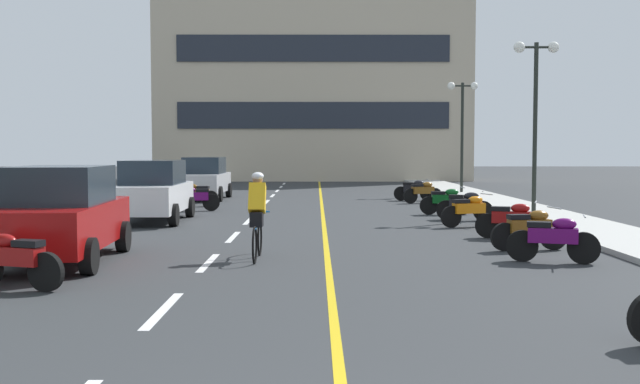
{
  "coord_description": "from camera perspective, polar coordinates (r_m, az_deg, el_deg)",
  "views": [
    {
      "loc": [
        0.03,
        -3.39,
        2.11
      ],
      "look_at": [
        0.13,
        15.65,
        1.01
      ],
      "focal_mm": 40.23,
      "sensor_mm": 36.0,
      "label": 1
    }
  ],
  "objects": [
    {
      "name": "lane_dash_5",
      "position": [
        25.55,
        -4.87,
        -1.42
      ],
      "size": [
        0.14,
        2.2,
        0.01
      ],
      "primitive_type": "cube",
      "color": "silver",
      "rests_on": "ground"
    },
    {
      "name": "motorcycle_6",
      "position": [
        20.2,
        11.79,
        -1.4
      ],
      "size": [
        1.65,
        0.77,
        0.92
      ],
      "color": "black",
      "rests_on": "ground"
    },
    {
      "name": "lane_dash_6",
      "position": [
        29.53,
        -4.26,
        -0.78
      ],
      "size": [
        0.14,
        2.2,
        0.01
      ],
      "primitive_type": "cube",
      "color": "silver",
      "rests_on": "ground"
    },
    {
      "name": "motorcycle_11",
      "position": [
        28.99,
        8.2,
        0.05
      ],
      "size": [
        1.64,
        0.79,
        0.92
      ],
      "color": "black",
      "rests_on": "ground"
    },
    {
      "name": "motorcycle_9",
      "position": [
        25.27,
        -9.93,
        -0.44
      ],
      "size": [
        1.69,
        0.63,
        0.92
      ],
      "color": "black",
      "rests_on": "ground"
    },
    {
      "name": "motorcycle_10",
      "position": [
        27.47,
        -9.8,
        -0.14
      ],
      "size": [
        1.7,
        0.6,
        0.92
      ],
      "color": "black",
      "rests_on": "ground"
    },
    {
      "name": "parked_car_mid",
      "position": [
        21.81,
        -13.11,
        0.09
      ],
      "size": [
        1.97,
        4.22,
        1.82
      ],
      "color": "black",
      "rests_on": "ground"
    },
    {
      "name": "street_lamp_mid",
      "position": [
        24.32,
        16.79,
        7.86
      ],
      "size": [
        1.46,
        0.36,
        5.48
      ],
      "color": "black",
      "rests_on": "curb_right"
    },
    {
      "name": "street_lamp_far",
      "position": [
        35.03,
        11.26,
        6.26
      ],
      "size": [
        1.46,
        0.36,
        5.24
      ],
      "color": "black",
      "rests_on": "curb_right"
    },
    {
      "name": "motorcycle_3",
      "position": [
        14.16,
        18.08,
        -3.49
      ],
      "size": [
        1.65,
        0.76,
        0.92
      ],
      "color": "black",
      "rests_on": "ground"
    },
    {
      "name": "motorcycle_4",
      "position": [
        15.75,
        16.36,
        -2.79
      ],
      "size": [
        1.7,
        0.6,
        0.92
      ],
      "color": "black",
      "rests_on": "ground"
    },
    {
      "name": "lane_dash_8",
      "position": [
        37.5,
        -3.42,
        0.1
      ],
      "size": [
        0.14,
        2.2,
        0.01
      ],
      "primitive_type": "cube",
      "color": "silver",
      "rests_on": "ground"
    },
    {
      "name": "lane_dash_7",
      "position": [
        33.51,
        -3.79,
        -0.29
      ],
      "size": [
        0.14,
        2.2,
        0.01
      ],
      "primitive_type": "cube",
      "color": "silver",
      "rests_on": "ground"
    },
    {
      "name": "curb_left",
      "position": [
        28.4,
        -15.07,
        -0.93
      ],
      "size": [
        2.4,
        72.0,
        0.12
      ],
      "primitive_type": "cube",
      "color": "#A8A8A3",
      "rests_on": "ground"
    },
    {
      "name": "parked_car_far",
      "position": [
        31.28,
        -9.17,
        1.09
      ],
      "size": [
        1.98,
        4.23,
        1.82
      ],
      "color": "black",
      "rests_on": "ground"
    },
    {
      "name": "motorcycle_2",
      "position": [
        11.84,
        -23.15,
        -4.91
      ],
      "size": [
        1.65,
        0.76,
        0.92
      ],
      "color": "black",
      "rests_on": "ground"
    },
    {
      "name": "curb_right",
      "position": [
        28.38,
        14.32,
        -0.92
      ],
      "size": [
        2.4,
        72.0,
        0.12
      ],
      "primitive_type": "cube",
      "color": "#A8A8A3",
      "rests_on": "ground"
    },
    {
      "name": "office_building",
      "position": [
        52.03,
        -0.53,
        9.21
      ],
      "size": [
        21.75,
        6.85,
        14.89
      ],
      "color": "#BCAD93",
      "rests_on": "ground"
    },
    {
      "name": "lane_dash_3",
      "position": [
        17.63,
        -6.94,
        -3.57
      ],
      "size": [
        0.14,
        2.2,
        0.01
      ],
      "primitive_type": "cube",
      "color": "silver",
      "rests_on": "ground"
    },
    {
      "name": "cyclist_rider",
      "position": [
        13.95,
        -5.02,
        -1.73
      ],
      "size": [
        0.42,
        1.77,
        1.71
      ],
      "color": "black",
      "rests_on": "ground"
    },
    {
      "name": "parked_car_near",
      "position": [
        14.31,
        -19.89,
        -1.67
      ],
      "size": [
        2.12,
        4.3,
        1.82
      ],
      "color": "black",
      "rests_on": "ground"
    },
    {
      "name": "ground_plane",
      "position": [
        24.48,
        -0.39,
        -1.62
      ],
      "size": [
        140.0,
        140.0,
        0.0
      ],
      "primitive_type": "plane",
      "color": "#2D3033"
    },
    {
      "name": "motorcycle_8",
      "position": [
        23.88,
        9.99,
        -0.66
      ],
      "size": [
        1.7,
        0.6,
        0.92
      ],
      "color": "black",
      "rests_on": "ground"
    },
    {
      "name": "lane_dash_9",
      "position": [
        41.49,
        -3.12,
        0.41
      ],
      "size": [
        0.14,
        2.2,
        0.01
      ],
      "primitive_type": "cube",
      "color": "silver",
      "rests_on": "ground"
    },
    {
      "name": "lane_dash_10",
      "position": [
        45.48,
        -2.88,
        0.67
      ],
      "size": [
        0.14,
        2.2,
        0.01
      ],
      "primitive_type": "cube",
      "color": "silver",
      "rests_on": "ground"
    },
    {
      "name": "centre_line_yellow",
      "position": [
        27.47,
        0.14,
        -1.08
      ],
      "size": [
        0.12,
        66.0,
        0.01
      ],
      "primitive_type": "cube",
      "color": "gold",
      "rests_on": "ground"
    },
    {
      "name": "lane_dash_4",
      "position": [
        21.59,
        -5.72,
        -2.3
      ],
      "size": [
        0.14,
        2.2,
        0.01
      ],
      "primitive_type": "cube",
      "color": "silver",
      "rests_on": "ground"
    },
    {
      "name": "lane_dash_2",
      "position": [
        13.7,
        -8.87,
        -5.57
      ],
      "size": [
        0.14,
        2.2,
        0.01
      ],
      "primitive_type": "cube",
      "color": "silver",
      "rests_on": "ground"
    },
    {
      "name": "motorcycle_5",
      "position": [
        17.68,
        15.02,
        -2.11
      ],
      "size": [
        1.64,
        0.8,
        0.92
      ],
      "color": "black",
      "rests_on": "ground"
    },
    {
      "name": "lane_dash_11",
      "position": [
        49.47,
        -2.67,
        0.88
      ],
      "size": [
        0.14,
        2.2,
        0.01
      ],
      "primitive_type": "cube",
      "color": "silver",
      "rests_on": "ground"
    },
    {
      "name": "motorcycle_7",
      "position": [
        22.07,
        11.46,
        -1.0
      ],
      "size": [
        1.65,
        0.75,
        0.92
      ],
      "color": "black",
      "rests_on": "ground"
    },
    {
      "name": "motorcycle_12",
      "position": [
        30.36,
        7.51,
        0.2
      ],
      "size": [
        1.7,
        0.6,
        0.92
      ],
      "color": "black",
      "rests_on": "ground"
    },
    {
      "name": "lane_dash_1",
      "position": [
        9.83,
        -12.38,
        -9.15
      ],
      "size": [
        0.14,
        2.2,
        0.01
      ],
      "primitive_type": "cube",
      "color": "silver",
      "rests_on": "ground"
    }
  ]
}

